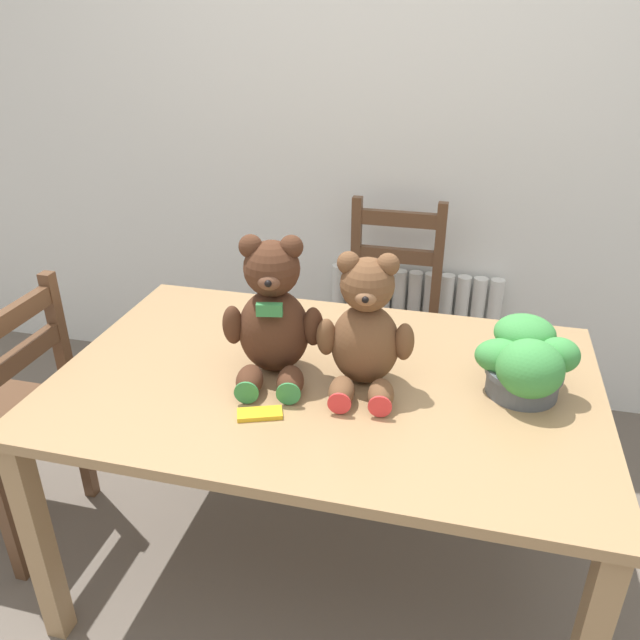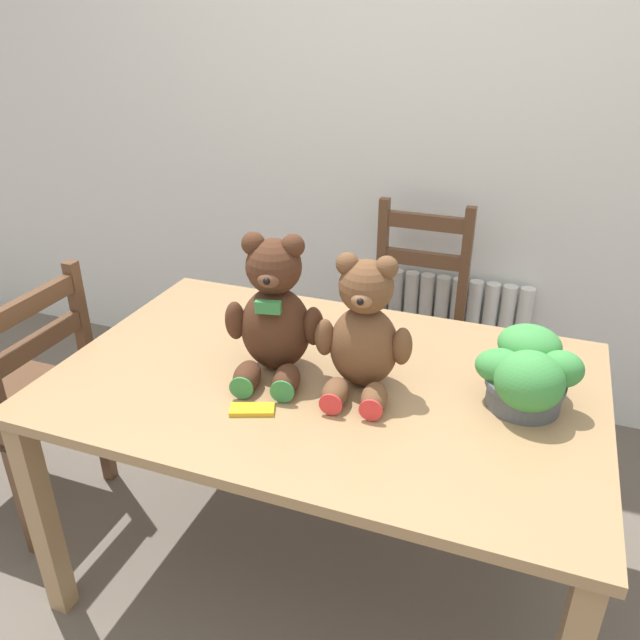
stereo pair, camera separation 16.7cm
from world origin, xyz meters
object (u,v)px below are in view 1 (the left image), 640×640
(teddy_bear_right, at_px, (365,331))
(potted_plant, at_px, (526,362))
(wooden_chair_behind, at_px, (389,328))
(teddy_bear_left, at_px, (273,317))
(chocolate_bar, at_px, (260,414))

(teddy_bear_right, height_order, potted_plant, teddy_bear_right)
(wooden_chair_behind, bearing_deg, teddy_bear_right, 93.04)
(wooden_chair_behind, distance_m, teddy_bear_right, 0.97)
(teddy_bear_left, distance_m, potted_plant, 0.68)
(wooden_chair_behind, bearing_deg, potted_plant, 119.59)
(teddy_bear_right, distance_m, chocolate_bar, 0.35)
(potted_plant, bearing_deg, chocolate_bar, -157.24)
(teddy_bear_left, distance_m, chocolate_bar, 0.27)
(teddy_bear_right, relative_size, chocolate_bar, 3.30)
(chocolate_bar, bearing_deg, wooden_chair_behind, 80.61)
(teddy_bear_left, bearing_deg, wooden_chair_behind, -115.08)
(wooden_chair_behind, relative_size, chocolate_bar, 8.45)
(teddy_bear_left, bearing_deg, chocolate_bar, 86.23)
(wooden_chair_behind, height_order, potted_plant, wooden_chair_behind)
(teddy_bear_left, relative_size, chocolate_bar, 3.52)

